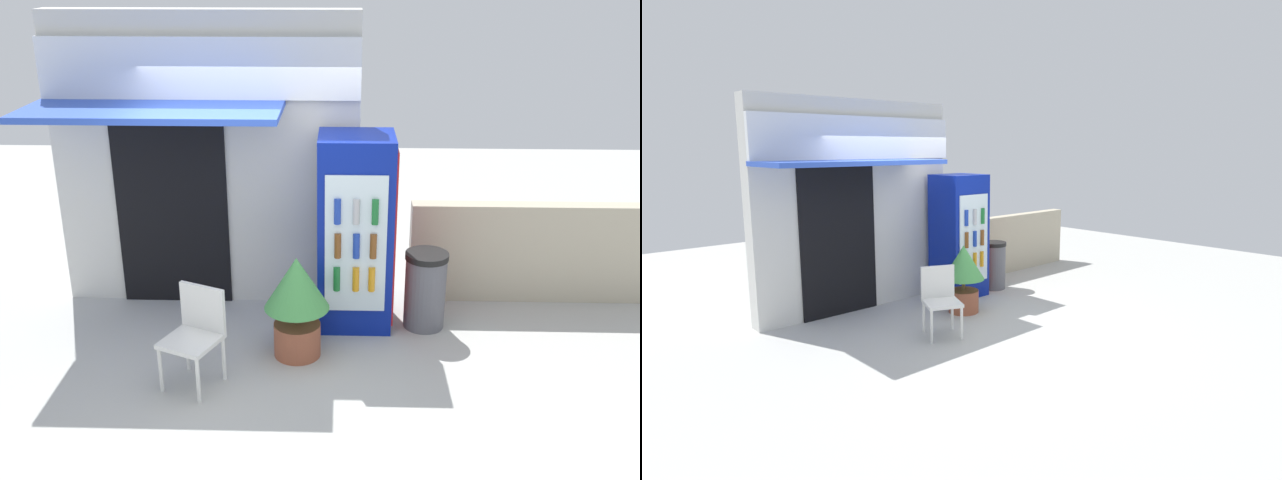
{
  "view_description": "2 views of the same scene",
  "coord_description": "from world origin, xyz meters",
  "views": [
    {
      "loc": [
        0.71,
        -5.64,
        3.46
      ],
      "look_at": [
        0.52,
        0.24,
        1.12
      ],
      "focal_mm": 40.05,
      "sensor_mm": 36.0,
      "label": 1
    },
    {
      "loc": [
        -4.57,
        -5.14,
        2.35
      ],
      "look_at": [
        0.25,
        0.13,
        1.07
      ],
      "focal_mm": 29.12,
      "sensor_mm": 36.0,
      "label": 2
    }
  ],
  "objects": [
    {
      "name": "ground",
      "position": [
        0.0,
        0.0,
        0.0
      ],
      "size": [
        16.0,
        16.0,
        0.0
      ],
      "primitive_type": "plane",
      "color": "#B2B2AD"
    },
    {
      "name": "storefront_building",
      "position": [
        -0.69,
        1.37,
        1.58
      ],
      "size": [
        3.12,
        1.22,
        3.01
      ],
      "color": "silver",
      "rests_on": "ground"
    },
    {
      "name": "drink_cooler",
      "position": [
        0.86,
        0.85,
        0.97
      ],
      "size": [
        0.74,
        0.72,
        1.93
      ],
      "color": "navy",
      "rests_on": "ground"
    },
    {
      "name": "plastic_chair",
      "position": [
        -0.52,
        -0.3,
        0.5
      ],
      "size": [
        0.58,
        0.58,
        0.87
      ],
      "color": "silver",
      "rests_on": "ground"
    },
    {
      "name": "potted_plant_near_shop",
      "position": [
        0.31,
        0.17,
        0.59
      ],
      "size": [
        0.6,
        0.6,
        0.98
      ],
      "color": "#995138",
      "rests_on": "ground"
    },
    {
      "name": "trash_bin",
      "position": [
        1.55,
        0.77,
        0.4
      ],
      "size": [
        0.43,
        0.43,
        0.79
      ],
      "color": "#595960",
      "rests_on": "ground"
    },
    {
      "name": "stone_boundary_wall",
      "position": [
        2.79,
        1.43,
        0.54
      ],
      "size": [
        2.68,
        0.2,
        1.08
      ],
      "primitive_type": "cube",
      "color": "#B7AD93",
      "rests_on": "ground"
    }
  ]
}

